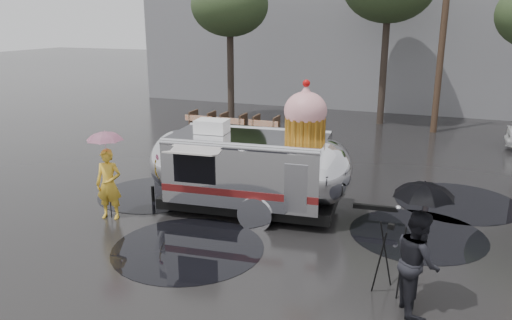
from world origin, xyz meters
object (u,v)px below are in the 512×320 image
at_px(airstream_trailer, 252,166).
at_px(person_right, 417,262).
at_px(tripod, 389,253).
at_px(person_left, 109,184).

height_order(airstream_trailer, person_right, airstream_trailer).
xyz_separation_m(airstream_trailer, tripod, (3.84, -2.80, -0.47)).
bearing_deg(tripod, person_left, -178.54).
bearing_deg(person_left, tripod, -21.16).
distance_m(airstream_trailer, person_right, 5.44).
bearing_deg(tripod, airstream_trailer, 154.33).
distance_m(person_right, tripod, 0.69).
distance_m(person_left, tripod, 7.16).
distance_m(airstream_trailer, person_left, 3.66).
xyz_separation_m(airstream_trailer, person_left, (-3.24, -1.68, -0.36)).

